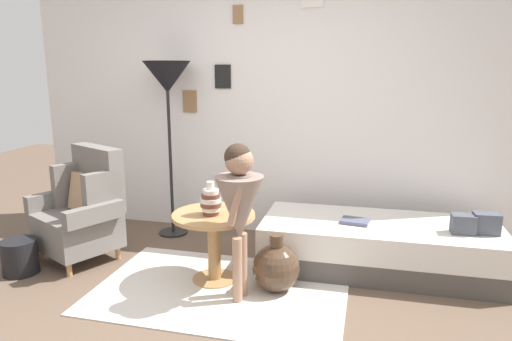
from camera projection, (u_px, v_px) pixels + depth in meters
The scene contains 14 objects.
ground_plane at pixel (197, 332), 2.93m from camera, with size 12.00×12.00×0.00m, color brown.
gallery_wall at pixel (266, 102), 4.49m from camera, with size 4.80×0.12×2.60m.
rug at pixel (221, 289), 3.48m from camera, with size 1.86×1.23×0.01m, color silver.
armchair at pixel (84, 210), 3.99m from camera, with size 0.90×0.81×0.97m.
daybed at pixel (379, 246), 3.81m from camera, with size 1.91×0.82×0.40m.
pillow_head at pixel (486, 224), 3.50m from camera, with size 0.19×0.12×0.16m, color #474C56.
pillow_mid at pixel (463, 224), 3.51m from camera, with size 0.17×0.12×0.15m, color #474C56.
side_table at pixel (214, 232), 3.56m from camera, with size 0.63×0.63×0.55m.
vase_striped at pixel (211, 201), 3.48m from camera, with size 0.16×0.16×0.26m.
floor_lamp at pixel (167, 83), 4.34m from camera, with size 0.45×0.45×1.69m.
person_child at pixel (239, 202), 3.19m from camera, with size 0.34×0.34×1.14m.
book_on_daybed at pixel (355, 221), 3.76m from camera, with size 0.22×0.16×0.03m, color #51566C.
demijohn_near at pixel (276, 268), 3.44m from camera, with size 0.35×0.35×0.44m.
magazine_basket at pixel (20, 257), 3.74m from camera, with size 0.28×0.28×0.28m, color black.
Camera 1 is at (1.01, -2.47, 1.64)m, focal length 32.52 mm.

